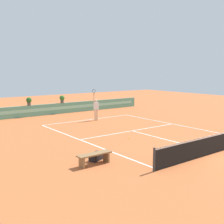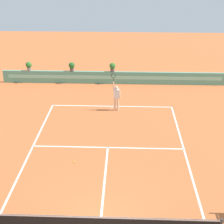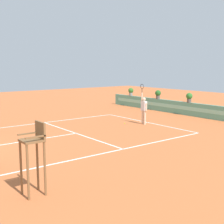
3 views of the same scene
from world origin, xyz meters
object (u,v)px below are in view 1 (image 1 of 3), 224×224
Objects in this scene: gear_bag at (96,156)px; tennis_player at (96,108)px; bench_courtside at (94,156)px; tennis_ball_mid_court at (129,138)px; potted_plant_left at (29,101)px; potted_plant_centre at (62,99)px; tennis_ball_near_baseline at (93,123)px.

tennis_player is at bearing 56.11° from gear_bag.
tennis_ball_mid_court is at bearing 32.34° from bench_courtside.
potted_plant_left reaches higher than bench_courtside.
potted_plant_left is at bearing 125.81° from tennis_player.
tennis_ball_mid_court is 0.09× the size of potted_plant_centre.
gear_bag is at bearing 49.25° from bench_courtside.
potted_plant_centre is at bearing 68.04° from bench_courtside.
potted_plant_centre reaches higher than tennis_ball_mid_court.
gear_bag is at bearing -149.87° from tennis_ball_mid_court.
potted_plant_centre is at bearing 68.78° from gear_bag.
tennis_player is 6.34m from potted_plant_left.
tennis_ball_near_baseline is at bearing 56.90° from bench_courtside.
tennis_player is (6.19, 9.08, 0.67)m from bench_courtside.
potted_plant_centre is (1.48, 11.52, 1.38)m from tennis_ball_mid_court.
bench_courtside is 14.47m from potted_plant_left.
tennis_ball_near_baseline is at bearing -64.59° from potted_plant_left.
tennis_ball_mid_court is 0.09× the size of potted_plant_left.
bench_courtside is 11.01m from tennis_player.
potted_plant_left is (2.49, 14.21, 1.04)m from bench_courtside.
tennis_player is 38.01× the size of tennis_ball_mid_court.
tennis_player reaches higher than bench_courtside.
gear_bag is at bearing -98.68° from potted_plant_left.
potted_plant_left is at bearing 180.00° from potted_plant_centre.
potted_plant_centre is 1.00× the size of potted_plant_left.
gear_bag is 0.97× the size of potted_plant_left.
tennis_ball_mid_court is at bearing -97.31° from potted_plant_centre.
potted_plant_left is at bearing 98.72° from tennis_ball_mid_court.
tennis_player is 1.59m from tennis_ball_near_baseline.
gear_bag is 10.44m from tennis_player.
tennis_player reaches higher than gear_bag.
tennis_player is 6.75m from tennis_ball_mid_court.
potted_plant_centre and potted_plant_left have the same top height.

